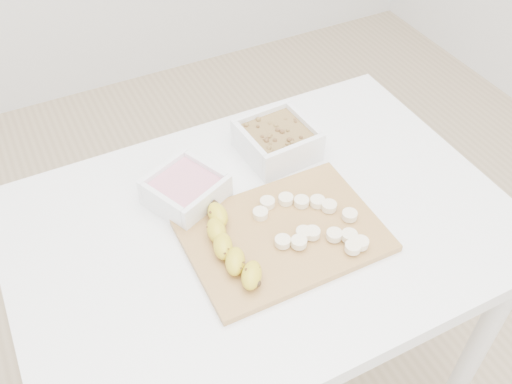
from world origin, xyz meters
name	(u,v)px	position (x,y,z in m)	size (l,w,h in m)	color
table	(262,252)	(0.00, 0.00, 0.65)	(1.00, 0.70, 0.75)	white
bowl_yogurt	(186,190)	(-0.11, 0.13, 0.78)	(0.18, 0.18, 0.06)	white
bowl_granola	(277,140)	(0.13, 0.18, 0.79)	(0.16, 0.16, 0.07)	white
cutting_board	(283,234)	(0.02, -0.05, 0.76)	(0.38, 0.27, 0.01)	#AD8145
banana	(231,247)	(-0.09, -0.05, 0.78)	(0.06, 0.21, 0.04)	gold
banana_slices	(313,223)	(0.08, -0.07, 0.77)	(0.19, 0.21, 0.02)	#F7E7BF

